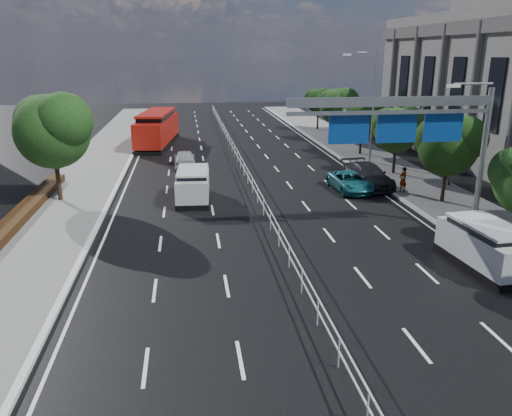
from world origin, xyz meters
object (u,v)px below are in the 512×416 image
object	(u,v)px
overhead_gantry	(413,122)
red_bus	(157,128)
pedestrian_a	(403,180)
near_car_dark	(159,114)
silver_minivan	(486,246)
parked_car_dark	(368,175)
near_car_silver	(185,159)
white_minivan	(193,185)
parked_car_teal	(350,182)
pedestrian_b	(446,173)

from	to	relation	value
overhead_gantry	red_bus	world-z (taller)	overhead_gantry
red_bus	pedestrian_a	world-z (taller)	red_bus
red_bus	pedestrian_a	xyz separation A→B (m)	(16.58, -20.39, -0.75)
near_car_dark	silver_minivan	bearing A→B (deg)	103.33
parked_car_dark	pedestrian_a	xyz separation A→B (m)	(1.54, -2.26, 0.21)
near_car_silver	parked_car_dark	size ratio (longest dim) A/B	0.79
white_minivan	pedestrian_a	world-z (taller)	white_minivan
pedestrian_a	near_car_dark	bearing A→B (deg)	-88.54
overhead_gantry	red_bus	distance (m)	30.60
pedestrian_a	white_minivan	bearing A→B (deg)	-23.63
near_car_dark	parked_car_dark	world-z (taller)	parked_car_dark
near_car_silver	near_car_dark	bearing A→B (deg)	-84.34
red_bus	parked_car_dark	world-z (taller)	red_bus
red_bus	parked_car_teal	bearing A→B (deg)	-47.12
pedestrian_b	red_bus	bearing A→B (deg)	-8.61
pedestrian_b	pedestrian_a	bearing A→B (deg)	56.59
white_minivan	near_car_dark	size ratio (longest dim) A/B	1.16
parked_car_dark	near_car_dark	bearing A→B (deg)	106.08
red_bus	silver_minivan	world-z (taller)	red_bus
white_minivan	parked_car_teal	bearing A→B (deg)	7.87
white_minivan	pedestrian_b	world-z (taller)	white_minivan
near_car_dark	parked_car_teal	bearing A→B (deg)	106.07
red_bus	near_car_silver	size ratio (longest dim) A/B	2.74
red_bus	parked_car_dark	xyz separation A→B (m)	(15.04, -18.13, -0.96)
overhead_gantry	pedestrian_b	size ratio (longest dim) A/B	6.43
silver_minivan	pedestrian_b	size ratio (longest dim) A/B	3.04
pedestrian_a	parked_car_teal	bearing A→B (deg)	-44.18
pedestrian_a	pedestrian_b	size ratio (longest dim) A/B	1.04
parked_car_teal	pedestrian_a	size ratio (longest dim) A/B	2.65
overhead_gantry	parked_car_teal	distance (m)	9.42
white_minivan	pedestrian_a	bearing A→B (deg)	1.35
silver_minivan	pedestrian_b	xyz separation A→B (m)	(5.10, 13.02, -0.03)
pedestrian_a	near_car_silver	bearing A→B (deg)	-56.98
pedestrian_b	white_minivan	bearing A→B (deg)	37.71
overhead_gantry	parked_car_dark	bearing A→B (deg)	81.59
red_bus	pedestrian_a	bearing A→B (deg)	-43.22
silver_minivan	parked_car_teal	bearing A→B (deg)	93.90
white_minivan	near_car_dark	world-z (taller)	white_minivan
parked_car_dark	silver_minivan	bearing A→B (deg)	-95.19
parked_car_teal	pedestrian_a	distance (m)	3.38
near_car_silver	silver_minivan	bearing A→B (deg)	119.96
overhead_gantry	near_car_dark	distance (m)	50.10
white_minivan	red_bus	bearing A→B (deg)	102.35
white_minivan	parked_car_dark	distance (m)	12.05
silver_minivan	red_bus	bearing A→B (deg)	111.49
red_bus	pedestrian_b	bearing A→B (deg)	-35.05
overhead_gantry	white_minivan	size ratio (longest dim) A/B	2.20
red_bus	pedestrian_b	size ratio (longest dim) A/B	7.09
white_minivan	near_car_silver	distance (m)	9.46
white_minivan	pedestrian_b	bearing A→B (deg)	7.02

